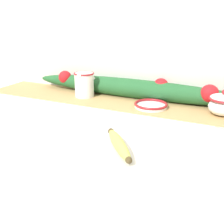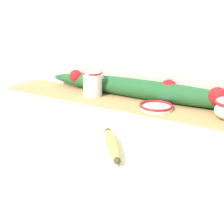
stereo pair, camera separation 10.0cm
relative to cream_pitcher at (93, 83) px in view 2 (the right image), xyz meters
The scene contains 7 objects.
countertop 0.63m from the cream_pitcher, 45.75° to the right, with size 1.57×0.74×0.94m, color silver.
back_wall 0.34m from the cream_pitcher, 33.92° to the left, with size 2.37×0.04×2.40m, color silver.
table_runner 0.24m from the cream_pitcher, ahead, with size 1.44×0.25×0.00m, color tan.
cream_pitcher is the anchor object (origin of this frame).
small_dish 0.34m from the cream_pitcher, ahead, with size 0.14×0.14×0.02m.
banana 0.57m from the cream_pitcher, 49.78° to the right, with size 0.16×0.19×0.03m.
poinsettia_garland 0.25m from the cream_pitcher, 18.90° to the left, with size 1.09×0.10×0.10m.
Camera 2 is at (0.52, -0.84, 1.32)m, focal length 45.00 mm.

